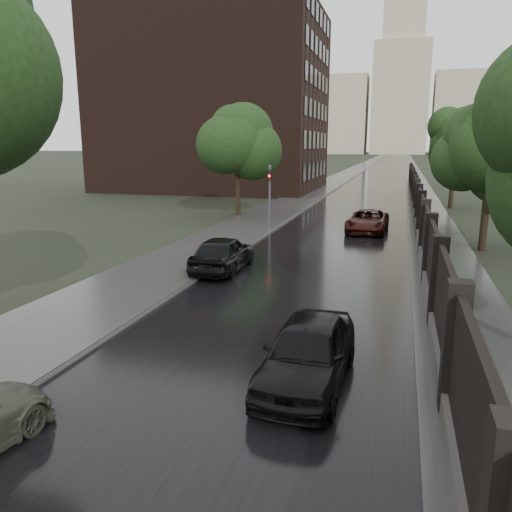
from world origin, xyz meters
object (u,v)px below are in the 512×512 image
Objects in this scene: tree_right_b at (492,150)px; traffic_light at (270,192)px; tree_left_far at (238,144)px; car_right_near at (308,352)px; tree_right_c at (455,148)px; hatchback_left at (223,253)px; car_right_far at (368,221)px.

traffic_light is (-11.80, 2.99, -2.55)m from tree_right_b.
car_right_near is (9.66, -24.54, -4.51)m from tree_left_far.
tree_right_b and tree_right_c have the same top height.
tree_left_far is 16.74m from hatchback_left.
tree_right_b is at bearing -27.30° from tree_left_far.
hatchback_left is at bearing -113.47° from tree_right_c.
traffic_light is 0.90× the size of hatchback_left.
hatchback_left is at bearing -145.85° from tree_right_b.
car_right_far is at bearing 92.32° from car_right_near.
hatchback_left is 1.03× the size of car_right_near.
hatchback_left is (0.72, -10.51, -1.64)m from traffic_light.
traffic_light is 0.82× the size of car_right_far.
car_right_near is at bearing 119.07° from hatchback_left.
traffic_light is 20.50m from car_right_near.
tree_right_b is 18.04m from car_right_near.
car_right_near is at bearing -109.44° from tree_right_b.
tree_right_b is (15.50, -8.00, -0.29)m from tree_left_far.
tree_right_c is 19.26m from traffic_light.
car_right_far is (9.60, -4.13, -4.56)m from tree_left_far.
tree_left_far reaches higher than traffic_light.
tree_left_far is 11.40m from car_right_far.
tree_right_c reaches higher than hatchback_left.
tree_left_far is 1.85× the size of traffic_light.
tree_right_b reaches higher than car_right_far.
car_right_far is at bearing 146.72° from tree_right_b.
car_right_near is at bearing -99.59° from tree_right_c.
tree_left_far is at bearing 159.27° from car_right_far.
tree_right_b is 1.75× the size of traffic_light.
tree_right_c is at bearing 82.55° from car_right_near.
car_right_far is at bearing 8.46° from traffic_light.
tree_right_b reaches higher than traffic_light.
car_right_far is (5.18, 11.39, -0.08)m from hatchback_left.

